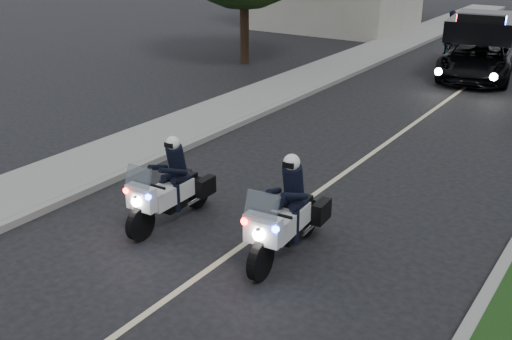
% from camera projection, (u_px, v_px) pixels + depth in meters
% --- Properties ---
extents(ground, '(120.00, 120.00, 0.00)m').
position_uv_depth(ground, '(125.00, 329.00, 8.74)').
color(ground, black).
rests_on(ground, ground).
extents(curb_left, '(0.20, 60.00, 0.15)m').
position_uv_depth(curb_left, '(264.00, 112.00, 18.55)').
color(curb_left, gray).
rests_on(curb_left, ground).
extents(sidewalk_left, '(2.00, 60.00, 0.16)m').
position_uv_depth(sidewalk_left, '(235.00, 107.00, 19.11)').
color(sidewalk_left, gray).
rests_on(sidewalk_left, ground).
extents(lane_marking, '(0.12, 50.00, 0.01)m').
position_uv_depth(lane_marking, '(392.00, 139.00, 16.47)').
color(lane_marking, '#BFB78C').
rests_on(lane_marking, ground).
extents(police_moto_left, '(0.74, 2.03, 1.72)m').
position_uv_depth(police_moto_left, '(172.00, 222.00, 11.90)').
color(police_moto_left, silver).
rests_on(police_moto_left, ground).
extents(police_moto_right, '(0.91, 2.20, 1.82)m').
position_uv_depth(police_moto_right, '(286.00, 254.00, 10.73)').
color(police_moto_right, silver).
rests_on(police_moto_right, ground).
extents(police_suv, '(3.16, 5.64, 2.61)m').
position_uv_depth(police_suv, '(477.00, 77.00, 23.13)').
color(police_suv, black).
rests_on(police_suv, ground).
extents(bicycle, '(0.66, 1.56, 0.79)m').
position_uv_depth(bicycle, '(448.00, 58.00, 26.45)').
color(bicycle, black).
rests_on(bicycle, ground).
extents(cyclist, '(0.70, 0.51, 1.81)m').
position_uv_depth(cyclist, '(448.00, 58.00, 26.45)').
color(cyclist, black).
rests_on(cyclist, ground).
extents(tree_left_near, '(6.48, 6.48, 10.05)m').
position_uv_depth(tree_left_near, '(245.00, 63.00, 25.49)').
color(tree_left_near, '#1F3E14').
rests_on(tree_left_near, ground).
extents(tree_left_far, '(6.02, 6.02, 8.99)m').
position_uv_depth(tree_left_far, '(375.00, 17.00, 38.19)').
color(tree_left_far, '#193310').
rests_on(tree_left_far, ground).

